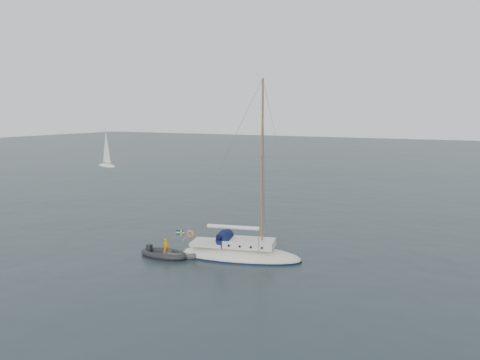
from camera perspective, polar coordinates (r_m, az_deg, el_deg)
The scene contains 5 objects.
ground at distance 31.08m, azimuth 2.87°, elevation -10.01°, with size 300.00×300.00×0.00m, color black.
sailboat at distance 31.63m, azimuth 0.02°, elevation -7.89°, with size 8.72×2.62×12.42m.
dinghy at distance 32.43m, azimuth -7.19°, elevation -8.96°, with size 2.74×1.24×0.39m.
rib at distance 32.59m, azimuth -9.26°, elevation -8.84°, with size 3.61×1.64×1.32m.
distant_yacht_a at distance 87.32m, azimuth -15.98°, elevation 3.59°, with size 5.33×2.84×7.07m.
Camera 1 is at (12.25, -26.83, 9.79)m, focal length 35.00 mm.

